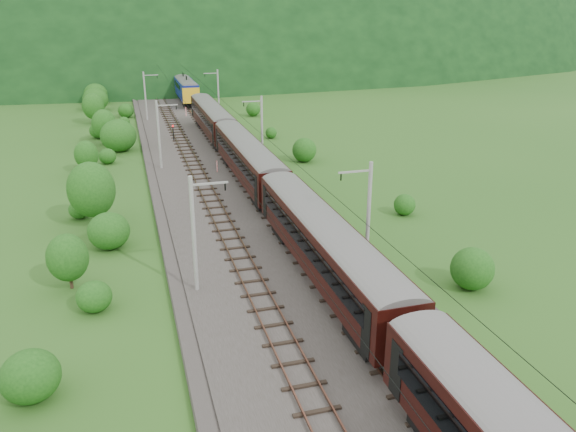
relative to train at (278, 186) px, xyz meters
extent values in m
plane|color=#29591C|center=(-2.40, -10.57, -3.73)|extent=(600.00, 600.00, 0.00)
cube|color=#38332D|center=(-2.40, -0.57, -3.58)|extent=(14.00, 220.00, 0.30)
cube|color=brown|center=(-5.52, -0.57, -3.24)|extent=(0.08, 220.00, 0.15)
cube|color=brown|center=(-4.08, -0.57, -3.24)|extent=(0.08, 220.00, 0.15)
cube|color=black|center=(-4.80, -0.57, -3.37)|extent=(2.40, 220.00, 0.12)
cube|color=brown|center=(-0.72, -0.57, -3.24)|extent=(0.08, 220.00, 0.15)
cube|color=brown|center=(0.72, -0.57, -3.24)|extent=(0.08, 220.00, 0.15)
cube|color=black|center=(0.00, -0.57, -3.37)|extent=(2.40, 220.00, 0.12)
cylinder|color=gray|center=(-8.60, -10.57, 0.57)|extent=(0.28, 0.28, 8.00)
cube|color=gray|center=(-7.40, -10.57, 3.97)|extent=(2.40, 0.12, 0.12)
cylinder|color=black|center=(-6.40, -10.57, 3.67)|extent=(0.10, 0.10, 0.50)
cylinder|color=gray|center=(-8.60, 21.43, 0.57)|extent=(0.28, 0.28, 8.00)
cube|color=gray|center=(-7.40, 21.43, 3.97)|extent=(2.40, 0.12, 0.12)
cylinder|color=black|center=(-6.40, 21.43, 3.67)|extent=(0.10, 0.10, 0.50)
cylinder|color=gray|center=(-8.60, 53.43, 0.57)|extent=(0.28, 0.28, 8.00)
cube|color=gray|center=(-7.40, 53.43, 3.97)|extent=(2.40, 0.12, 0.12)
cylinder|color=black|center=(-6.40, 53.43, 3.67)|extent=(0.10, 0.10, 0.50)
cylinder|color=gray|center=(-8.60, 85.43, 0.57)|extent=(0.28, 0.28, 8.00)
cube|color=gray|center=(-7.40, 85.43, 3.97)|extent=(2.40, 0.12, 0.12)
cylinder|color=black|center=(-6.40, 85.43, 3.67)|extent=(0.10, 0.10, 0.50)
cylinder|color=gray|center=(-8.60, 117.43, 0.57)|extent=(0.28, 0.28, 8.00)
cube|color=gray|center=(-7.40, 117.43, 3.97)|extent=(2.40, 0.12, 0.12)
cylinder|color=black|center=(-6.40, 117.43, 3.67)|extent=(0.10, 0.10, 0.50)
cylinder|color=gray|center=(3.80, -10.57, 0.57)|extent=(0.28, 0.28, 8.00)
cube|color=gray|center=(2.60, -10.57, 3.97)|extent=(2.40, 0.12, 0.12)
cylinder|color=black|center=(1.60, -10.57, 3.67)|extent=(0.10, 0.10, 0.50)
cylinder|color=gray|center=(3.80, 21.43, 0.57)|extent=(0.28, 0.28, 8.00)
cube|color=gray|center=(2.60, 21.43, 3.97)|extent=(2.40, 0.12, 0.12)
cylinder|color=black|center=(1.60, 21.43, 3.67)|extent=(0.10, 0.10, 0.50)
cylinder|color=gray|center=(3.80, 53.43, 0.57)|extent=(0.28, 0.28, 8.00)
cube|color=gray|center=(2.60, 53.43, 3.97)|extent=(2.40, 0.12, 0.12)
cylinder|color=black|center=(1.60, 53.43, 3.67)|extent=(0.10, 0.10, 0.50)
cylinder|color=gray|center=(3.80, 85.43, 0.57)|extent=(0.28, 0.28, 8.00)
cube|color=gray|center=(2.60, 85.43, 3.97)|extent=(2.40, 0.12, 0.12)
cylinder|color=black|center=(1.60, 85.43, 3.67)|extent=(0.10, 0.10, 0.50)
cylinder|color=gray|center=(3.80, 117.43, 0.57)|extent=(0.28, 0.28, 8.00)
cube|color=gray|center=(2.60, 117.43, 3.97)|extent=(2.40, 0.12, 0.12)
cylinder|color=black|center=(1.60, 117.43, 3.67)|extent=(0.10, 0.10, 0.50)
cylinder|color=black|center=(-4.80, -0.57, 3.37)|extent=(0.03, 198.00, 0.03)
cylinder|color=black|center=(0.00, -0.57, 3.37)|extent=(0.03, 198.00, 0.03)
ellipsoid|color=black|center=(-2.40, 249.43, -3.73)|extent=(504.00, 360.00, 244.00)
cube|color=black|center=(0.00, -28.21, -2.69)|extent=(2.34, 3.41, 0.96)
cube|color=black|center=(0.00, -11.97, -0.61)|extent=(3.09, 23.44, 3.20)
cylinder|color=slate|center=(0.00, -11.97, 0.83)|extent=(3.09, 23.32, 3.09)
cube|color=black|center=(-1.56, -11.97, -0.22)|extent=(0.05, 20.62, 1.23)
cube|color=black|center=(1.56, -11.97, -0.22)|extent=(0.05, 20.62, 1.23)
cube|color=black|center=(0.00, -20.17, -2.69)|extent=(2.34, 3.41, 0.96)
cube|color=black|center=(0.00, -3.77, -2.69)|extent=(2.34, 3.41, 0.96)
cube|color=black|center=(0.00, 12.47, -0.61)|extent=(3.09, 23.44, 3.20)
cylinder|color=slate|center=(0.00, 12.47, 0.83)|extent=(3.09, 23.32, 3.09)
cube|color=black|center=(-1.56, 12.47, -0.22)|extent=(0.05, 20.62, 1.23)
cube|color=black|center=(1.56, 12.47, -0.22)|extent=(0.05, 20.62, 1.23)
cube|color=black|center=(0.00, 4.27, -2.69)|extent=(2.34, 3.41, 0.96)
cube|color=black|center=(0.00, 20.68, -2.69)|extent=(2.34, 3.41, 0.96)
cube|color=black|center=(0.00, 36.92, -0.61)|extent=(3.09, 23.44, 3.20)
cylinder|color=slate|center=(0.00, 36.92, 0.83)|extent=(3.09, 23.32, 3.09)
cube|color=black|center=(-1.56, 36.92, -0.22)|extent=(0.05, 20.62, 1.23)
cube|color=black|center=(1.56, 36.92, -0.22)|extent=(0.05, 20.62, 1.23)
cube|color=black|center=(0.00, 28.72, -2.69)|extent=(2.34, 3.41, 0.96)
cube|color=black|center=(0.00, 45.12, -2.69)|extent=(2.34, 3.41, 0.96)
cube|color=navy|center=(0.00, 70.95, -0.61)|extent=(3.09, 19.18, 3.20)
cylinder|color=slate|center=(0.00, 70.95, 0.83)|extent=(3.09, 19.08, 3.09)
cube|color=black|center=(-1.56, 70.95, -0.22)|extent=(0.05, 16.87, 1.23)
cube|color=black|center=(1.56, 70.95, -0.22)|extent=(0.05, 16.87, 1.23)
cube|color=black|center=(0.00, 64.24, -2.69)|extent=(2.34, 3.41, 0.96)
cube|color=black|center=(0.00, 77.67, -2.69)|extent=(2.34, 3.41, 0.96)
cube|color=gold|center=(0.00, 80.34, -0.82)|extent=(3.15, 0.50, 2.88)
cube|color=gold|center=(0.00, 61.57, -0.82)|extent=(3.15, 0.50, 2.88)
cube|color=black|center=(0.00, 73.95, 1.58)|extent=(0.08, 1.60, 0.96)
cylinder|color=red|center=(-2.47, 17.93, -2.78)|extent=(0.14, 0.14, 1.31)
cylinder|color=red|center=(-1.84, 55.00, -2.64)|extent=(0.17, 0.17, 1.58)
cylinder|color=black|center=(-5.81, 35.70, -2.39)|extent=(0.15, 0.15, 2.09)
sphere|color=red|center=(-5.81, 35.70, -1.29)|extent=(0.25, 0.25, 0.25)
ellipsoid|color=#1B4C14|center=(-17.87, -19.30, -2.43)|extent=(2.91, 2.91, 2.62)
ellipsoid|color=#1B4C14|center=(-15.18, -11.11, -2.72)|extent=(2.25, 2.25, 2.03)
ellipsoid|color=#1B4C14|center=(-14.32, -0.96, -2.24)|extent=(3.33, 3.33, 3.00)
ellipsoid|color=#1B4C14|center=(-17.06, 6.98, -2.87)|extent=(1.92, 1.92, 1.73)
ellipsoid|color=#1B4C14|center=(-17.03, 18.24, -2.74)|extent=(2.21, 2.21, 1.99)
ellipsoid|color=#1B4C14|center=(-14.78, 26.42, -2.77)|extent=(2.13, 2.13, 1.92)
ellipsoid|color=#1B4C14|center=(-13.31, 32.71, -1.58)|extent=(4.78, 4.78, 4.30)
ellipsoid|color=#1B4C14|center=(-16.26, 42.01, -2.59)|extent=(2.53, 2.53, 2.28)
ellipsoid|color=#1B4C14|center=(-12.48, 49.27, -2.87)|extent=(1.93, 1.93, 1.74)
ellipsoid|color=#1B4C14|center=(-11.98, 58.20, -2.51)|extent=(2.73, 2.73, 2.45)
ellipsoid|color=#1B4C14|center=(-17.24, 67.10, -1.64)|extent=(4.66, 4.66, 4.19)
ellipsoid|color=#1B4C14|center=(-17.44, 74.88, -1.68)|extent=(4.57, 4.57, 4.12)
ellipsoid|color=#1B4C14|center=(-12.77, 85.43, -1.93)|extent=(4.01, 4.01, 3.61)
cylinder|color=black|center=(-16.86, -7.42, -2.65)|extent=(0.24, 0.24, 2.17)
ellipsoid|color=#1B4C14|center=(-16.86, -7.42, -1.40)|extent=(2.80, 2.80, 3.35)
cylinder|color=black|center=(-15.62, 4.49, -2.14)|extent=(0.24, 0.24, 3.18)
ellipsoid|color=#1B4C14|center=(-15.62, 4.49, -0.32)|extent=(4.09, 4.09, 4.91)
cylinder|color=black|center=(-16.95, 22.53, -2.68)|extent=(0.24, 0.24, 2.11)
ellipsoid|color=#1B4C14|center=(-16.95, 22.53, -1.47)|extent=(2.72, 2.72, 3.26)
cylinder|color=black|center=(-15.14, 37.73, -2.39)|extent=(0.24, 0.24, 2.68)
ellipsoid|color=#1B4C14|center=(-15.14, 37.73, -0.86)|extent=(3.44, 3.44, 4.13)
cylinder|color=black|center=(-17.09, 53.37, -2.34)|extent=(0.24, 0.24, 2.78)
ellipsoid|color=#1B4C14|center=(-17.09, 53.37, -0.76)|extent=(3.57, 3.57, 4.29)
ellipsoid|color=#1B4C14|center=(9.67, -15.10, -2.40)|extent=(2.97, 2.97, 2.68)
ellipsoid|color=#1B4C14|center=(12.09, -0.53, -2.83)|extent=(2.02, 2.02, 1.82)
ellipsoid|color=#1B4C14|center=(9.00, 20.53, -2.37)|extent=(3.04, 3.04, 2.73)
ellipsoid|color=#1B4C14|center=(8.39, 34.77, -2.98)|extent=(1.68, 1.68, 1.51)
ellipsoid|color=#1B4C14|center=(9.89, 53.27, -2.61)|extent=(2.50, 2.50, 2.25)
camera|label=1|loc=(-12.15, -44.91, 14.51)|focal=35.00mm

